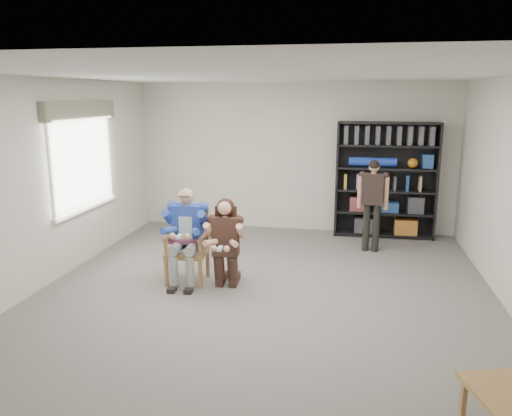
% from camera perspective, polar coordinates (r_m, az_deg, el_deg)
% --- Properties ---
extents(room_shell, '(6.00, 7.00, 2.80)m').
position_cam_1_polar(room_shell, '(6.16, 0.80, 1.88)').
color(room_shell, silver).
rests_on(room_shell, ground).
extents(floor, '(6.00, 7.00, 0.01)m').
position_cam_1_polar(floor, '(6.57, 0.76, -10.19)').
color(floor, '#605D59').
rests_on(floor, ground).
extents(window_left, '(0.16, 2.00, 1.75)m').
position_cam_1_polar(window_left, '(8.08, -19.08, 5.44)').
color(window_left, white).
rests_on(window_left, room_shell).
extents(armchair, '(0.63, 0.61, 1.03)m').
position_cam_1_polar(armchair, '(7.00, -7.90, -4.36)').
color(armchair, '#A46337').
rests_on(armchair, floor).
extents(seated_man, '(0.62, 0.84, 1.34)m').
position_cam_1_polar(seated_man, '(6.96, -7.93, -3.15)').
color(seated_man, '#1D4E9C').
rests_on(seated_man, floor).
extents(kneeling_woman, '(0.56, 0.85, 1.23)m').
position_cam_1_polar(kneeling_woman, '(6.71, -3.53, -4.17)').
color(kneeling_woman, '#37251D').
rests_on(kneeling_woman, floor).
extents(bookshelf, '(1.80, 0.38, 2.10)m').
position_cam_1_polar(bookshelf, '(9.39, 14.60, 3.09)').
color(bookshelf, black).
rests_on(bookshelf, floor).
extents(standing_man, '(0.50, 0.31, 1.55)m').
position_cam_1_polar(standing_man, '(8.46, 13.14, 0.22)').
color(standing_man, black).
rests_on(standing_man, floor).
extents(side_table, '(0.73, 0.73, 0.41)m').
position_cam_1_polar(side_table, '(4.52, 26.92, -20.24)').
color(side_table, '#A46337').
rests_on(side_table, floor).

